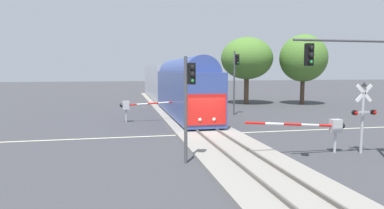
# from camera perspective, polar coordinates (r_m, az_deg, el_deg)

# --- Properties ---
(ground_plane) EXTENTS (220.00, 220.00, 0.00)m
(ground_plane) POSITION_cam_1_polar(r_m,az_deg,el_deg) (23.69, 2.55, -4.94)
(ground_plane) COLOR #3D3D42
(road_centre_stripe) EXTENTS (44.00, 0.20, 0.01)m
(road_centre_stripe) POSITION_cam_1_polar(r_m,az_deg,el_deg) (23.69, 2.55, -4.93)
(road_centre_stripe) COLOR beige
(road_centre_stripe) RESTS_ON ground
(railway_track) EXTENTS (4.40, 80.00, 0.32)m
(railway_track) POSITION_cam_1_polar(r_m,az_deg,el_deg) (23.67, 2.55, -4.71)
(railway_track) COLOR gray
(railway_track) RESTS_ON ground
(commuter_train) EXTENTS (3.04, 39.65, 5.16)m
(commuter_train) POSITION_cam_1_polar(r_m,az_deg,el_deg) (41.41, -3.76, 3.57)
(commuter_train) COLOR #384C93
(commuter_train) RESTS_ON railway_track
(crossing_gate_near) EXTENTS (5.64, 0.40, 1.84)m
(crossing_gate_near) POSITION_cam_1_polar(r_m,az_deg,el_deg) (19.42, 21.35, -3.45)
(crossing_gate_near) COLOR #B7B7BC
(crossing_gate_near) RESTS_ON ground
(crossing_signal_mast) EXTENTS (1.36, 0.44, 3.78)m
(crossing_signal_mast) POSITION_cam_1_polar(r_m,az_deg,el_deg) (20.01, 26.64, -0.85)
(crossing_signal_mast) COLOR #B2B2B7
(crossing_signal_mast) RESTS_ON ground
(crossing_gate_far) EXTENTS (5.14, 0.40, 1.80)m
(crossing_gate_far) POSITION_cam_1_polar(r_m,az_deg,el_deg) (29.24, -9.96, -0.17)
(crossing_gate_far) COLOR #B7B7BC
(crossing_gate_far) RESTS_ON ground
(traffic_signal_near_right) EXTENTS (5.70, 0.38, 5.99)m
(traffic_signal_near_right) POSITION_cam_1_polar(r_m,az_deg,el_deg) (17.95, 27.06, 5.63)
(traffic_signal_near_right) COLOR #4C4C51
(traffic_signal_near_right) RESTS_ON ground
(traffic_signal_far_side) EXTENTS (0.53, 0.38, 6.20)m
(traffic_signal_far_side) POSITION_cam_1_polar(r_m,az_deg,el_deg) (33.54, 7.28, 5.29)
(traffic_signal_far_side) COLOR #4C4C51
(traffic_signal_far_side) RESTS_ON ground
(traffic_signal_median) EXTENTS (0.53, 0.38, 5.04)m
(traffic_signal_median) POSITION_cam_1_polar(r_m,az_deg,el_deg) (15.92, -0.55, 2.07)
(traffic_signal_median) COLOR #4C4C51
(traffic_signal_median) RESTS_ON ground
(oak_far_right) EXTENTS (6.61, 6.61, 8.55)m
(oak_far_right) POSITION_cam_1_polar(r_m,az_deg,el_deg) (44.74, 9.12, 7.58)
(oak_far_right) COLOR brown
(oak_far_right) RESTS_ON ground
(maple_right_background) EXTENTS (5.92, 5.92, 8.82)m
(maple_right_background) POSITION_cam_1_polar(r_m,az_deg,el_deg) (45.73, 18.05, 7.33)
(maple_right_background) COLOR #4C3828
(maple_right_background) RESTS_ON ground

